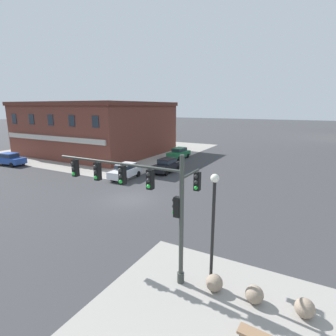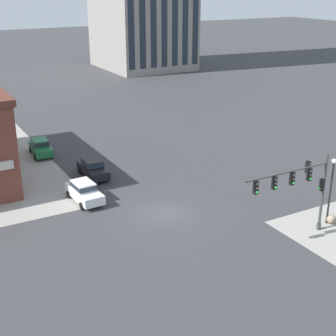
# 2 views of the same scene
# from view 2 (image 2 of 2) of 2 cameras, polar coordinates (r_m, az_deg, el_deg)

# --- Properties ---
(ground_plane) EXTENTS (320.00, 320.00, 0.00)m
(ground_plane) POSITION_cam_2_polar(r_m,az_deg,el_deg) (39.15, -0.45, -5.31)
(ground_plane) COLOR #38383A
(traffic_signal_main) EXTENTS (7.35, 2.09, 5.94)m
(traffic_signal_main) POSITION_cam_2_polar(r_m,az_deg,el_deg) (35.73, 15.31, -1.82)
(traffic_signal_main) COLOR #383D38
(traffic_signal_main) RESTS_ON ground
(bollard_sphere_curb_a) EXTENTS (0.74, 0.74, 0.74)m
(bollard_sphere_curb_a) POSITION_cam_2_polar(r_m,az_deg,el_deg) (39.51, 18.34, -5.61)
(bollard_sphere_curb_a) COLOR gray
(bollard_sphere_curb_a) RESTS_ON ground
(street_lamp_corner_near) EXTENTS (0.36, 0.36, 5.19)m
(street_lamp_corner_near) POSITION_cam_2_polar(r_m,az_deg,el_deg) (38.32, 18.33, -1.68)
(street_lamp_corner_near) COLOR black
(street_lamp_corner_near) RESTS_ON ground
(car_main_southbound_near) EXTENTS (1.96, 4.44, 1.68)m
(car_main_southbound_near) POSITION_cam_2_polar(r_m,az_deg,el_deg) (46.50, -8.67, 0.05)
(car_main_southbound_near) COLOR black
(car_main_southbound_near) RESTS_ON ground
(car_main_southbound_far) EXTENTS (2.16, 4.53, 1.68)m
(car_main_southbound_far) POSITION_cam_2_polar(r_m,az_deg,el_deg) (53.49, -14.51, 2.41)
(car_main_southbound_far) COLOR #1E6B3D
(car_main_southbound_far) RESTS_ON ground
(car_parked_curb) EXTENTS (2.08, 4.49, 1.68)m
(car_parked_curb) POSITION_cam_2_polar(r_m,az_deg,el_deg) (41.56, -9.66, -2.62)
(car_parked_curb) COLOR silver
(car_parked_curb) RESTS_ON ground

